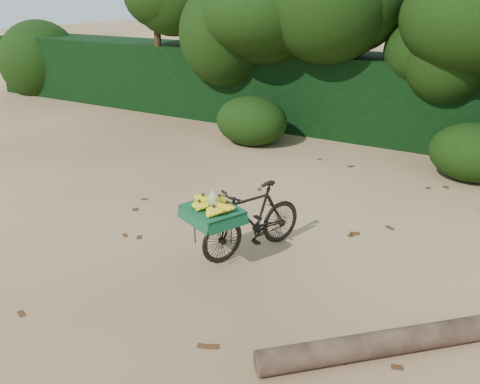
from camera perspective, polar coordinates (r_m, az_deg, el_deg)
The scene contains 7 objects.
ground at distance 6.45m, azimuth 5.46°, elevation -7.60°, with size 80.00×80.00×0.00m, color tan.
vendor_bicycle at distance 6.39m, azimuth 1.26°, elevation -3.04°, with size 1.14×1.72×0.92m.
fallen_log at distance 5.25m, azimuth 19.97°, elevation -15.01°, with size 0.24×0.24×3.26m, color brown.
hedge_backdrop at distance 11.87m, azimuth 19.23°, elevation 9.60°, with size 26.00×1.80×1.80m, color black.
tree_row at distance 11.09m, azimuth 15.62°, elevation 15.01°, with size 14.50×2.00×4.00m, color black, non-canonical shape.
bush_clumps at distance 9.97m, azimuth 19.11°, elevation 4.79°, with size 8.80×1.70×0.90m, color black, non-canonical shape.
leaf_litter at distance 6.98m, azimuth 7.81°, elevation -5.29°, with size 7.00×7.30×0.01m, color #442712, non-canonical shape.
Camera 1 is at (2.36, -5.11, 3.15)m, focal length 38.00 mm.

